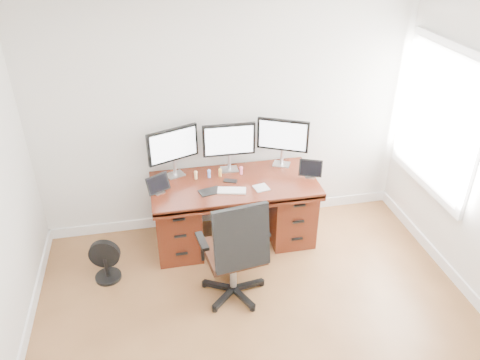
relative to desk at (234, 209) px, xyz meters
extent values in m
cube|color=silver|center=(0.00, 0.42, 0.95)|extent=(4.00, 0.10, 2.70)
cube|color=white|center=(1.97, -0.33, 1.00)|extent=(0.04, 1.30, 1.50)
cube|color=white|center=(1.95, -0.33, 1.00)|extent=(0.01, 1.15, 1.35)
cube|color=#4A1A0E|center=(0.00, -0.03, 0.32)|extent=(1.70, 0.80, 0.05)
cube|color=#4A1A0E|center=(-0.60, 0.00, -0.05)|extent=(0.45, 0.70, 0.70)
cube|color=#4A1A0E|center=(0.60, 0.00, -0.05)|extent=(0.45, 0.70, 0.70)
cube|color=#361209|center=(0.00, 0.27, 0.10)|extent=(0.74, 0.03, 0.40)
cylinder|color=black|center=(-0.16, -0.82, -0.36)|extent=(0.66, 0.66, 0.08)
cylinder|color=silver|center=(-0.16, -0.82, -0.11)|extent=(0.06, 0.06, 0.42)
cube|color=#371B10|center=(-0.16, -0.82, 0.10)|extent=(0.56, 0.55, 0.07)
cube|color=black|center=(-0.13, -1.04, 0.41)|extent=(0.48, 0.12, 0.58)
cube|color=black|center=(-0.44, -0.86, 0.29)|extent=(0.10, 0.26, 0.03)
cube|color=black|center=(0.12, -0.78, 0.29)|extent=(0.10, 0.26, 0.03)
cylinder|color=black|center=(-1.34, -0.37, -0.39)|extent=(0.26, 0.26, 0.03)
cylinder|color=black|center=(-1.34, -0.37, -0.26)|extent=(0.04, 0.04, 0.21)
cylinder|color=black|center=(-1.34, -0.37, -0.11)|extent=(0.31, 0.11, 0.30)
cube|color=silver|center=(-0.58, 0.24, 0.35)|extent=(0.22, 0.20, 0.01)
cylinder|color=silver|center=(-0.58, 0.24, 0.44)|extent=(0.04, 0.04, 0.18)
cube|color=black|center=(-0.58, 0.24, 0.70)|extent=(0.52, 0.24, 0.35)
cube|color=white|center=(-0.57, 0.22, 0.70)|extent=(0.47, 0.19, 0.30)
cube|color=silver|center=(0.00, 0.24, 0.35)|extent=(0.18, 0.14, 0.01)
cylinder|color=silver|center=(0.00, 0.24, 0.44)|extent=(0.04, 0.04, 0.18)
cube|color=black|center=(0.00, 0.24, 0.70)|extent=(0.55, 0.04, 0.35)
cube|color=white|center=(0.00, 0.22, 0.70)|extent=(0.50, 0.01, 0.30)
cube|color=silver|center=(0.58, 0.24, 0.35)|extent=(0.22, 0.21, 0.01)
cylinder|color=silver|center=(0.58, 0.24, 0.44)|extent=(0.04, 0.04, 0.18)
cube|color=black|center=(0.58, 0.24, 0.70)|extent=(0.51, 0.28, 0.35)
cube|color=white|center=(0.57, 0.22, 0.70)|extent=(0.45, 0.23, 0.30)
cube|color=silver|center=(-0.77, -0.08, 0.35)|extent=(0.13, 0.12, 0.01)
cube|color=black|center=(-0.77, -0.08, 0.45)|extent=(0.24, 0.18, 0.17)
cube|color=silver|center=(0.80, -0.08, 0.35)|extent=(0.12, 0.11, 0.01)
cube|color=black|center=(0.80, -0.08, 0.45)|extent=(0.25, 0.15, 0.17)
cube|color=white|center=(-0.06, -0.20, 0.36)|extent=(0.30, 0.18, 0.01)
cube|color=silver|center=(0.24, -0.20, 0.35)|extent=(0.16, 0.16, 0.01)
cube|color=black|center=(-0.27, -0.17, 0.35)|extent=(0.24, 0.18, 0.01)
cube|color=black|center=(-0.04, 0.00, 0.35)|extent=(0.15, 0.12, 0.01)
cylinder|color=#E1B673|center=(-0.38, 0.12, 0.38)|extent=(0.03, 0.03, 0.06)
sphere|color=#E1B673|center=(-0.38, 0.12, 0.42)|extent=(0.04, 0.04, 0.04)
cylinder|color=#688CE0|center=(-0.24, 0.12, 0.38)|extent=(0.03, 0.03, 0.06)
sphere|color=#688CE0|center=(-0.24, 0.12, 0.42)|extent=(0.04, 0.04, 0.04)
cylinder|color=gold|center=(-0.12, 0.12, 0.38)|extent=(0.03, 0.03, 0.06)
sphere|color=gold|center=(-0.12, 0.12, 0.42)|extent=(0.04, 0.04, 0.04)
cylinder|color=pink|center=(0.10, 0.12, 0.38)|extent=(0.03, 0.03, 0.06)
sphere|color=pink|center=(0.10, 0.12, 0.42)|extent=(0.04, 0.04, 0.04)
camera|label=1|loc=(-0.76, -4.07, 2.80)|focal=35.00mm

